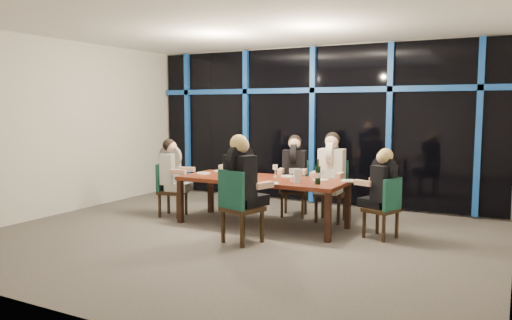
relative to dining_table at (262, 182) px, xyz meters
The scene contains 29 objects.
room 1.56m from the dining_table, 90.00° to the right, with size 7.04×7.00×3.02m.
window_wall 2.30m from the dining_table, 89.70° to the left, with size 6.86×0.43×2.94m.
dining_table is the anchor object (origin of this frame).
chair_far_left 1.42m from the dining_table, 133.86° to the left, with size 0.41×0.41×0.86m.
chair_far_mid 0.97m from the dining_table, 81.26° to the left, with size 0.53×0.53×0.94m.
chair_far_right 1.21m from the dining_table, 45.28° to the left, with size 0.49×0.49×0.98m.
chair_end_left 1.74m from the dining_table, behind, with size 0.49×0.49×0.90m.
chair_end_right 1.91m from the dining_table, ahead, with size 0.52×0.52×0.87m.
chair_near_mid 1.11m from the dining_table, 80.08° to the right, with size 0.58×0.58×1.01m.
diner_far_left 1.36m from the dining_table, 136.08° to the left, with size 0.43×0.54×0.83m.
diner_far_mid 0.91m from the dining_table, 79.23° to the left, with size 0.53×0.63×0.91m.
diner_far_right 1.17m from the dining_table, 42.16° to the left, with size 0.51×0.63×0.96m.
diner_end_left 1.66m from the dining_table, behind, with size 0.60×0.49×0.87m.
diner_end_right 1.83m from the dining_table, ahead, with size 0.60×0.53×0.85m.
diner_near_mid 1.06m from the dining_table, 77.93° to the right, with size 0.59×0.68×0.98m.
plate_far_left 1.07m from the dining_table, 159.30° to the left, with size 0.24×0.24×0.01m, color white.
plate_far_mid 0.45m from the dining_table, 46.37° to the left, with size 0.24×0.24×0.01m, color white.
plate_far_right 0.91m from the dining_table, 13.09° to the left, with size 0.24×0.24×0.01m, color white.
plate_end_left 1.10m from the dining_table, behind, with size 0.24×0.24×0.01m, color white.
plate_end_right 1.32m from the dining_table, 13.57° to the left, with size 0.24×0.24×0.01m, color white.
plate_near_mid 0.60m from the dining_table, 50.81° to the right, with size 0.24×0.24×0.01m, color white.
wine_bottle 1.02m from the dining_table, 10.39° to the right, with size 0.08×0.08×0.36m.
water_pitcher 0.73m from the dining_table, 16.75° to the right, with size 0.13×0.11×0.21m.
tea_light 0.27m from the dining_table, 131.03° to the right, with size 0.05×0.05×0.03m, color #FFA24C.
wine_glass_a 0.37m from the dining_table, behind, with size 0.08×0.08×0.20m.
wine_glass_b 0.32m from the dining_table, 59.37° to the left, with size 0.08×0.08×0.20m.
wine_glass_c 0.55m from the dining_table, ahead, with size 0.07×0.07×0.18m.
wine_glass_d 0.75m from the dining_table, behind, with size 0.07×0.07×0.18m.
wine_glass_e 0.94m from the dining_table, 14.53° to the left, with size 0.06×0.06×0.16m.
Camera 1 is at (3.51, -6.00, 1.85)m, focal length 35.00 mm.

